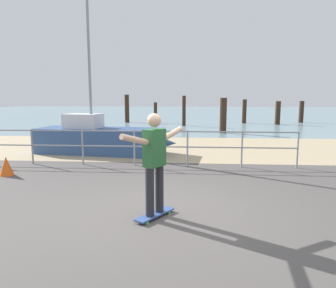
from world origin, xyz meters
name	(u,v)px	position (x,y,z in m)	size (l,w,h in m)	color
ground_plane	(156,237)	(0.00, -1.00, 0.00)	(24.00, 10.00, 0.04)	#514C49
beach_strip	(178,148)	(0.00, 7.00, 0.00)	(24.00, 6.00, 0.04)	tan
sea_surface	(187,113)	(0.00, 35.00, 0.00)	(72.00, 50.00, 0.04)	#75939E
railing_fence	(82,142)	(-2.67, 3.60, 0.70)	(12.29, 0.05, 1.05)	gray
sailboat	(104,139)	(-2.57, 5.50, 0.53)	(5.05, 1.96, 5.89)	#335184
skateboard	(155,214)	(-0.10, -0.30, 0.07)	(0.61, 0.78, 0.08)	#334C8C
skateboarder	(154,158)	(-0.10, -0.30, 1.02)	(0.88, 1.25, 1.65)	#26262B
groyne_post_0	(127,109)	(-4.54, 19.04, 1.09)	(0.35, 0.35, 2.18)	#332319
groyne_post_1	(155,113)	(-2.27, 18.91, 0.79)	(0.26, 0.26, 1.59)	#332319
groyne_post_2	(184,111)	(-0.01, 16.45, 1.04)	(0.25, 0.25, 2.09)	#332319
groyne_post_3	(223,116)	(2.25, 12.21, 0.98)	(0.38, 0.38, 1.95)	#332319
groyne_post_4	(244,111)	(4.51, 18.92, 0.91)	(0.32, 0.32, 1.82)	#332319
groyne_post_5	(278,113)	(6.78, 18.08, 0.85)	(0.37, 0.37, 1.70)	#332319
groyne_post_6	(301,112)	(9.04, 19.83, 0.85)	(0.36, 0.36, 1.69)	#332319
traffic_cone	(6,166)	(-4.16, 2.20, 0.25)	(0.36, 0.36, 0.50)	#E55919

